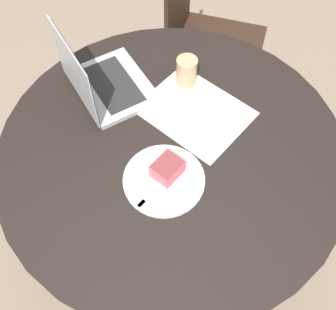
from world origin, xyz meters
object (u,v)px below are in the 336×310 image
chair (204,42)px  plate (164,180)px  laptop (103,82)px  coffee_glass (187,72)px

chair → plate: chair is taller
laptop → chair: bearing=114.9°
chair → laptop: laptop is taller
plate → coffee_glass: 0.40m
chair → coffee_glass: bearing=4.6°
coffee_glass → laptop: laptop is taller
plate → coffee_glass: bearing=-46.0°
coffee_glass → laptop: 0.28m
plate → laptop: (0.41, -0.03, 0.04)m
plate → laptop: laptop is taller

